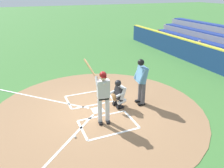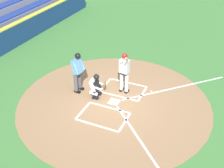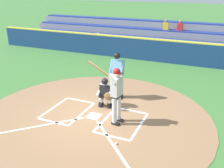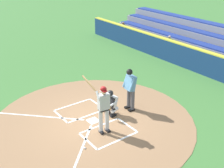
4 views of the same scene
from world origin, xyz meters
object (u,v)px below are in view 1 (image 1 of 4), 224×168
at_px(catcher, 118,93).
at_px(baseball, 75,137).
at_px(batter, 103,94).
at_px(plate_umpire, 141,79).

relative_size(catcher, baseball, 15.27).
xyz_separation_m(batter, baseball, (-0.48, 1.12, -1.06)).
bearing_deg(catcher, plate_umpire, -95.83).
bearing_deg(plate_umpire, baseball, 112.00).
xyz_separation_m(catcher, baseball, (-1.29, 2.04, -0.55)).
distance_m(batter, baseball, 1.61).
bearing_deg(plate_umpire, batter, 111.32).
relative_size(plate_umpire, baseball, 25.20).
distance_m(batter, plate_umpire, 1.98).
bearing_deg(baseball, batter, -66.90).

